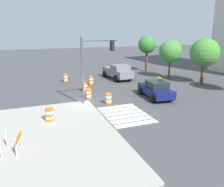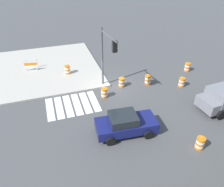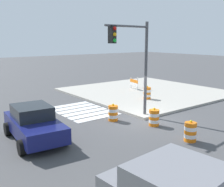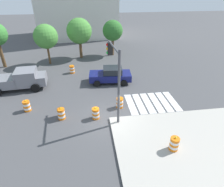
{
  "view_description": "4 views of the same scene",
  "coord_description": "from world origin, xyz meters",
  "px_view_note": "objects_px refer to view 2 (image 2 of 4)",
  "views": [
    {
      "loc": [
        18.72,
        -4.88,
        6.25
      ],
      "look_at": [
        1.61,
        1.62,
        1.05
      ],
      "focal_mm": 36.45,
      "sensor_mm": 36.0,
      "label": 1
    },
    {
      "loc": [
        5.45,
        16.91,
        11.04
      ],
      "look_at": [
        0.61,
        2.25,
        0.75
      ],
      "focal_mm": 34.72,
      "sensor_mm": 36.0,
      "label": 2
    },
    {
      "loc": [
        -10.77,
        10.64,
        4.68
      ],
      "look_at": [
        1.56,
        1.2,
        1.5
      ],
      "focal_mm": 42.92,
      "sensor_mm": 36.0,
      "label": 3
    },
    {
      "loc": [
        -1.37,
        -11.48,
        9.07
      ],
      "look_at": [
        0.37,
        1.12,
        1.61
      ],
      "focal_mm": 30.24,
      "sensor_mm": 36.0,
      "label": 4
    }
  ],
  "objects_px": {
    "traffic_barrel_lane_center": "(182,82)",
    "traffic_barrel_far_curb": "(104,93)",
    "construction_barricade": "(31,65)",
    "sports_car": "(125,124)",
    "traffic_barrel_crosswalk_end": "(122,82)",
    "traffic_barrel_near_corner": "(187,67)",
    "traffic_barrel_median_far": "(200,143)",
    "traffic_barrel_on_sidewalk": "(67,70)",
    "traffic_barrel_median_near": "(148,80)",
    "traffic_light_pole": "(107,51)"
  },
  "relations": [
    {
      "from": "traffic_barrel_far_curb",
      "to": "traffic_barrel_on_sidewalk",
      "type": "xyz_separation_m",
      "value": [
        2.47,
        -5.2,
        0.15
      ]
    },
    {
      "from": "sports_car",
      "to": "construction_barricade",
      "type": "distance_m",
      "value": 13.55
    },
    {
      "from": "sports_car",
      "to": "traffic_light_pole",
      "type": "distance_m",
      "value": 6.54
    },
    {
      "from": "traffic_barrel_median_near",
      "to": "traffic_barrel_far_curb",
      "type": "distance_m",
      "value": 4.79
    },
    {
      "from": "sports_car",
      "to": "traffic_barrel_lane_center",
      "type": "relative_size",
      "value": 4.36
    },
    {
      "from": "traffic_barrel_median_near",
      "to": "traffic_barrel_on_sidewalk",
      "type": "distance_m",
      "value": 8.36
    },
    {
      "from": "traffic_barrel_median_near",
      "to": "traffic_barrel_far_curb",
      "type": "xyz_separation_m",
      "value": [
        4.7,
        0.9,
        0.0
      ]
    },
    {
      "from": "traffic_barrel_median_near",
      "to": "traffic_barrel_on_sidewalk",
      "type": "bearing_deg",
      "value": -30.95
    },
    {
      "from": "traffic_barrel_on_sidewalk",
      "to": "traffic_barrel_near_corner",
      "type": "bearing_deg",
      "value": 165.57
    },
    {
      "from": "sports_car",
      "to": "construction_barricade",
      "type": "xyz_separation_m",
      "value": [
        6.18,
        -12.05,
        -0.09
      ]
    },
    {
      "from": "traffic_barrel_on_sidewalk",
      "to": "traffic_barrel_median_near",
      "type": "bearing_deg",
      "value": 149.05
    },
    {
      "from": "traffic_light_pole",
      "to": "traffic_barrel_lane_center",
      "type": "bearing_deg",
      "value": 167.73
    },
    {
      "from": "traffic_barrel_median_near",
      "to": "traffic_barrel_lane_center",
      "type": "distance_m",
      "value": 3.23
    },
    {
      "from": "traffic_barrel_far_curb",
      "to": "construction_barricade",
      "type": "xyz_separation_m",
      "value": [
        6.05,
        -7.26,
        0.27
      ]
    },
    {
      "from": "sports_car",
      "to": "traffic_barrel_near_corner",
      "type": "height_order",
      "value": "sports_car"
    },
    {
      "from": "traffic_barrel_lane_center",
      "to": "traffic_barrel_far_curb",
      "type": "bearing_deg",
      "value": -4.27
    },
    {
      "from": "traffic_barrel_near_corner",
      "to": "traffic_barrel_median_near",
      "type": "xyz_separation_m",
      "value": [
        5.25,
        1.1,
        0.0
      ]
    },
    {
      "from": "traffic_barrel_far_curb",
      "to": "traffic_barrel_crosswalk_end",
      "type": "bearing_deg",
      "value": -149.72
    },
    {
      "from": "traffic_barrel_near_corner",
      "to": "sports_car",
      "type": "bearing_deg",
      "value": 34.67
    },
    {
      "from": "sports_car",
      "to": "traffic_barrel_far_curb",
      "type": "xyz_separation_m",
      "value": [
        0.13,
        -4.79,
        -0.36
      ]
    },
    {
      "from": "traffic_barrel_far_curb",
      "to": "traffic_barrel_on_sidewalk",
      "type": "relative_size",
      "value": 1.0
    },
    {
      "from": "traffic_barrel_crosswalk_end",
      "to": "traffic_barrel_on_sidewalk",
      "type": "bearing_deg",
      "value": -41.15
    },
    {
      "from": "traffic_barrel_median_near",
      "to": "traffic_barrel_near_corner",
      "type": "bearing_deg",
      "value": -168.17
    },
    {
      "from": "traffic_barrel_far_curb",
      "to": "construction_barricade",
      "type": "relative_size",
      "value": 0.75
    },
    {
      "from": "sports_car",
      "to": "traffic_barrel_on_sidewalk",
      "type": "relative_size",
      "value": 4.36
    },
    {
      "from": "traffic_barrel_near_corner",
      "to": "traffic_barrel_median_far",
      "type": "distance_m",
      "value": 11.27
    },
    {
      "from": "traffic_barrel_crosswalk_end",
      "to": "traffic_barrel_far_curb",
      "type": "distance_m",
      "value": 2.42
    },
    {
      "from": "sports_car",
      "to": "traffic_barrel_crosswalk_end",
      "type": "bearing_deg",
      "value": -108.01
    },
    {
      "from": "traffic_barrel_median_far",
      "to": "traffic_barrel_on_sidewalk",
      "type": "xyz_separation_m",
      "value": [
        6.73,
        -12.93,
        0.15
      ]
    },
    {
      "from": "traffic_barrel_on_sidewalk",
      "to": "construction_barricade",
      "type": "bearing_deg",
      "value": -29.91
    },
    {
      "from": "traffic_barrel_crosswalk_end",
      "to": "traffic_light_pole",
      "type": "distance_m",
      "value": 3.78
    },
    {
      "from": "traffic_barrel_lane_center",
      "to": "traffic_barrel_on_sidewalk",
      "type": "bearing_deg",
      "value": -29.85
    },
    {
      "from": "traffic_barrel_median_near",
      "to": "traffic_barrel_median_far",
      "type": "height_order",
      "value": "same"
    },
    {
      "from": "traffic_barrel_median_far",
      "to": "traffic_light_pole",
      "type": "bearing_deg",
      "value": -67.08
    },
    {
      "from": "traffic_barrel_crosswalk_end",
      "to": "traffic_barrel_median_near",
      "type": "relative_size",
      "value": 1.0
    },
    {
      "from": "sports_car",
      "to": "construction_barricade",
      "type": "height_order",
      "value": "sports_car"
    },
    {
      "from": "traffic_barrel_median_far",
      "to": "traffic_barrel_far_curb",
      "type": "distance_m",
      "value": 8.83
    },
    {
      "from": "traffic_barrel_lane_center",
      "to": "construction_barricade",
      "type": "xyz_separation_m",
      "value": [
        13.63,
        -7.83,
        0.27
      ]
    },
    {
      "from": "traffic_barrel_on_sidewalk",
      "to": "construction_barricade",
      "type": "height_order",
      "value": "traffic_barrel_on_sidewalk"
    },
    {
      "from": "traffic_barrel_median_near",
      "to": "traffic_barrel_lane_center",
      "type": "bearing_deg",
      "value": 152.99
    },
    {
      "from": "traffic_barrel_far_curb",
      "to": "traffic_barrel_lane_center",
      "type": "xyz_separation_m",
      "value": [
        -7.58,
        0.57,
        0.0
      ]
    },
    {
      "from": "traffic_barrel_on_sidewalk",
      "to": "construction_barricade",
      "type": "xyz_separation_m",
      "value": [
        3.58,
        -2.06,
        0.12
      ]
    },
    {
      "from": "traffic_barrel_near_corner",
      "to": "traffic_barrel_on_sidewalk",
      "type": "distance_m",
      "value": 12.83
    },
    {
      "from": "traffic_barrel_near_corner",
      "to": "traffic_barrel_lane_center",
      "type": "relative_size",
      "value": 1.0
    },
    {
      "from": "traffic_barrel_lane_center",
      "to": "traffic_light_pole",
      "type": "relative_size",
      "value": 0.19
    },
    {
      "from": "traffic_barrel_median_near",
      "to": "traffic_light_pole",
      "type": "xyz_separation_m",
      "value": [
        4.11,
        -0.05,
        3.46
      ]
    },
    {
      "from": "construction_barricade",
      "to": "traffic_light_pole",
      "type": "xyz_separation_m",
      "value": [
        -6.64,
        6.31,
        3.19
      ]
    },
    {
      "from": "sports_car",
      "to": "traffic_barrel_crosswalk_end",
      "type": "height_order",
      "value": "sports_car"
    },
    {
      "from": "traffic_barrel_median_far",
      "to": "traffic_barrel_far_curb",
      "type": "relative_size",
      "value": 1.0
    },
    {
      "from": "traffic_barrel_far_curb",
      "to": "traffic_barrel_median_far",
      "type": "bearing_deg",
      "value": 118.88
    }
  ]
}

